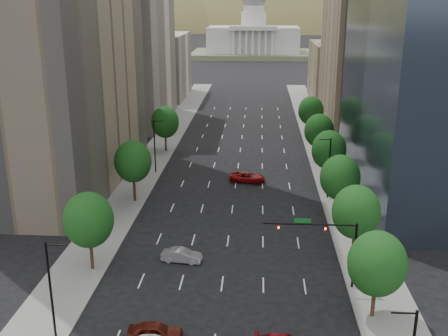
% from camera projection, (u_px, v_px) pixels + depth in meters
% --- Properties ---
extents(sidewalk_left, '(6.00, 200.00, 0.15)m').
position_uv_depth(sidewalk_left, '(137.00, 182.00, 83.24)').
color(sidewalk_left, slate).
rests_on(sidewalk_left, ground).
extents(sidewalk_right, '(6.00, 200.00, 0.15)m').
position_uv_depth(sidewalk_right, '(336.00, 187.00, 81.29)').
color(sidewalk_right, slate).
rests_on(sidewalk_right, ground).
extents(midrise_cream_left, '(14.00, 30.00, 35.00)m').
position_uv_depth(midrise_cream_left, '(134.00, 46.00, 119.39)').
color(midrise_cream_left, beige).
rests_on(midrise_cream_left, ground).
extents(filler_left, '(14.00, 26.00, 18.00)m').
position_uv_depth(filler_left, '(162.00, 66.00, 153.34)').
color(filler_left, beige).
rests_on(filler_left, ground).
extents(parking_tan_right, '(14.00, 30.00, 30.00)m').
position_uv_depth(parking_tan_right, '(360.00, 60.00, 114.15)').
color(parking_tan_right, '#8C7759').
rests_on(parking_tan_right, ground).
extents(filler_right, '(14.00, 26.00, 16.00)m').
position_uv_depth(filler_right, '(337.00, 72.00, 147.64)').
color(filler_right, '#8C7759').
rests_on(filler_right, ground).
extents(tree_right_0, '(5.20, 5.20, 8.39)m').
position_uv_depth(tree_right_0, '(377.00, 264.00, 46.50)').
color(tree_right_0, '#382316').
rests_on(tree_right_0, ground).
extents(tree_right_1, '(5.20, 5.20, 8.75)m').
position_uv_depth(tree_right_1, '(356.00, 212.00, 56.84)').
color(tree_right_1, '#382316').
rests_on(tree_right_1, ground).
extents(tree_right_2, '(5.20, 5.20, 8.61)m').
position_uv_depth(tree_right_2, '(340.00, 177.00, 68.29)').
color(tree_right_2, '#382316').
rests_on(tree_right_2, ground).
extents(tree_right_3, '(5.20, 5.20, 8.89)m').
position_uv_depth(tree_right_3, '(329.00, 150.00, 79.61)').
color(tree_right_3, '#382316').
rests_on(tree_right_3, ground).
extents(tree_right_4, '(5.20, 5.20, 8.46)m').
position_uv_depth(tree_right_4, '(319.00, 131.00, 93.04)').
color(tree_right_4, '#382316').
rests_on(tree_right_4, ground).
extents(tree_right_5, '(5.20, 5.20, 8.75)m').
position_uv_depth(tree_right_5, '(311.00, 111.00, 108.16)').
color(tree_right_5, '#382316').
rests_on(tree_right_5, ground).
extents(tree_left_0, '(5.20, 5.20, 8.75)m').
position_uv_depth(tree_left_0, '(89.00, 220.00, 54.81)').
color(tree_left_0, '#382316').
rests_on(tree_left_0, ground).
extents(tree_left_1, '(5.20, 5.20, 8.97)m').
position_uv_depth(tree_left_1, '(133.00, 161.00, 73.75)').
color(tree_left_1, '#382316').
rests_on(tree_left_1, ground).
extents(tree_left_2, '(5.20, 5.20, 8.68)m').
position_uv_depth(tree_left_2, '(165.00, 122.00, 98.55)').
color(tree_left_2, '#382316').
rests_on(tree_left_2, ground).
extents(streetlight_rn, '(1.70, 0.20, 9.00)m').
position_uv_depth(streetlight_rn, '(329.00, 167.00, 75.21)').
color(streetlight_rn, black).
rests_on(streetlight_rn, ground).
extents(streetlight_ls, '(1.70, 0.20, 9.00)m').
position_uv_depth(streetlight_ls, '(51.00, 288.00, 43.65)').
color(streetlight_ls, black).
rests_on(streetlight_ls, ground).
extents(streetlight_ln, '(1.70, 0.20, 9.00)m').
position_uv_depth(streetlight_ln, '(155.00, 145.00, 86.41)').
color(streetlight_ln, black).
rests_on(streetlight_ln, ground).
extents(traffic_signal, '(9.12, 0.40, 7.38)m').
position_uv_depth(traffic_signal, '(330.00, 240.00, 51.53)').
color(traffic_signal, black).
rests_on(traffic_signal, ground).
extents(capitol, '(60.00, 40.00, 35.20)m').
position_uv_depth(capitol, '(253.00, 39.00, 259.94)').
color(capitol, '#596647').
rests_on(capitol, ground).
extents(foothills, '(720.00, 413.00, 263.00)m').
position_uv_depth(foothills, '(287.00, 59.00, 604.19)').
color(foothills, olive).
rests_on(foothills, ground).
extents(car_maroon, '(4.75, 2.09, 1.59)m').
position_uv_depth(car_maroon, '(155.00, 332.00, 44.69)').
color(car_maroon, '#4E150D').
rests_on(car_maroon, ground).
extents(car_silver, '(4.58, 2.03, 1.46)m').
position_uv_depth(car_silver, '(182.00, 255.00, 58.10)').
color(car_silver, '#939398').
rests_on(car_silver, ground).
extents(car_red_far, '(5.87, 3.30, 1.55)m').
position_uv_depth(car_red_far, '(247.00, 177.00, 83.44)').
color(car_red_far, maroon).
rests_on(car_red_far, ground).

